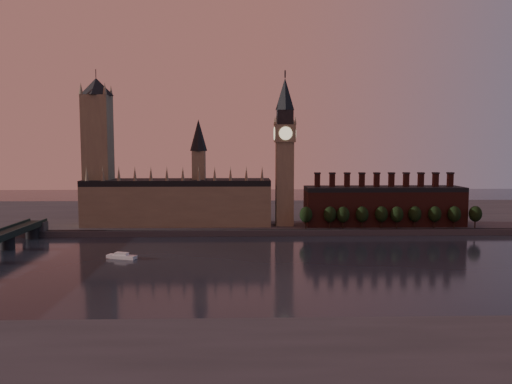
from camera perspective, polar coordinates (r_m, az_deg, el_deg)
The scene contains 17 objects.
ground at distance 244.30m, azimuth 3.09°, elevation -8.78°, with size 900.00×900.00×0.00m, color black.
north_bank at distance 418.66m, azimuth 1.10°, elevation -2.61°, with size 900.00×182.00×4.00m.
palace_of_westminster at distance 355.96m, azimuth -8.83°, elevation -0.88°, with size 130.00×30.30×74.00m.
victoria_tower at distance 365.28m, azimuth -17.62°, elevation 4.98°, with size 24.00×24.00×108.00m.
big_ben at distance 347.51m, azimuth 3.30°, elevation 4.84°, with size 15.00×15.00×107.00m.
chimney_block at distance 362.65m, azimuth 14.36°, elevation -1.47°, with size 110.00×25.00×37.00m.
embankment_tree_0 at distance 336.44m, azimuth 5.73°, elevation -2.59°, with size 8.60×8.60×14.88m.
embankment_tree_1 at distance 339.74m, azimuth 8.45°, elevation -2.55°, with size 8.60×8.60×14.88m.
embankment_tree_2 at distance 340.39m, azimuth 9.92°, elevation -2.56°, with size 8.60×8.60×14.88m.
embankment_tree_3 at distance 343.65m, azimuth 12.03°, elevation -2.52°, with size 8.60×8.60×14.88m.
embankment_tree_4 at distance 347.70m, azimuth 14.14°, elevation -2.47°, with size 8.60×8.60×14.88m.
embankment_tree_5 at distance 349.12m, azimuth 15.81°, elevation -2.48°, with size 8.60×8.60×14.88m.
embankment_tree_6 at distance 354.68m, azimuth 17.69°, elevation -2.41°, with size 8.60×8.60×14.88m.
embankment_tree_7 at distance 358.99m, azimuth 19.75°, elevation -2.38°, with size 8.60×8.60×14.88m.
embankment_tree_8 at distance 363.49m, azimuth 21.72°, elevation -2.36°, with size 8.60×8.60×14.88m.
embankment_tree_9 at distance 369.97m, azimuth 23.78°, elevation -2.30°, with size 8.60×8.60×14.88m.
river_boat at distance 275.12m, azimuth -15.11°, elevation -7.10°, with size 16.72×9.21×3.22m.
Camera 1 is at (-19.67, -236.24, 59.07)m, focal length 35.00 mm.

